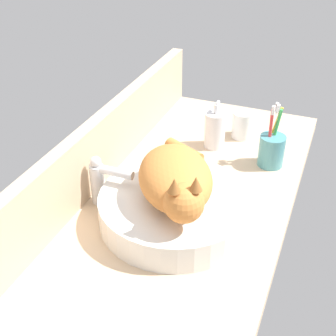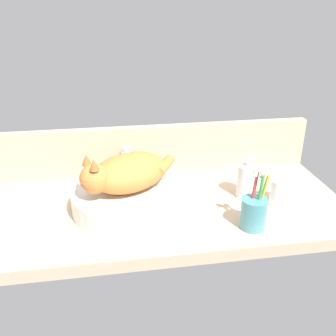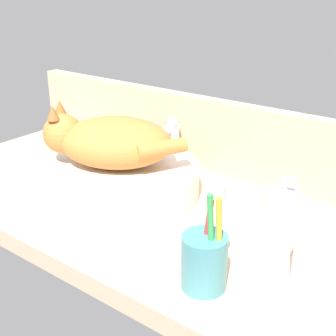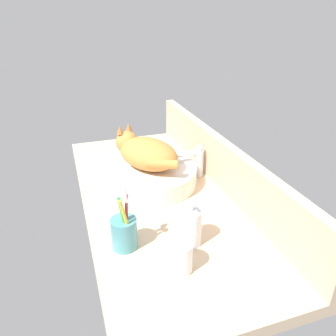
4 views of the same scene
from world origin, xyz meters
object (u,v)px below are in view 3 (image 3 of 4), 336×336
Objects in this scene: sink_basin at (118,180)px; soap_dispenser at (280,219)px; cat at (110,141)px; toothbrush_cup at (205,259)px; faucet at (170,141)px; water_glass at (314,262)px.

sink_basin is 38.68cm from soap_dispenser.
cat is at bearing -176.40° from soap_dispenser.
toothbrush_cup reaches higher than sink_basin.
toothbrush_cup is at bearing -46.63° from faucet.
soap_dispenser is 11.40cm from water_glass.
soap_dispenser is at bearing -25.02° from faucet.
water_glass reaches higher than sink_basin.
sink_basin is at bearing 154.20° from toothbrush_cup.
faucet is 42.73cm from soap_dispenser.
cat reaches higher than soap_dispenser.
sink_basin is 1.97× the size of toothbrush_cup.
sink_basin is at bearing -89.68° from faucet.
faucet is at bearing 133.37° from toothbrush_cup.
toothbrush_cup is 2.18× the size of water_glass.
sink_basin is 38.06cm from toothbrush_cup.
sink_basin is 2.71× the size of faucet.
sink_basin is 20.16cm from faucet.
sink_basin is at bearing 174.24° from water_glass.
cat reaches higher than sink_basin.
soap_dispenser is at bearing 76.66° from toothbrush_cup.
faucet reaches higher than water_glass.
cat reaches higher than faucet.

